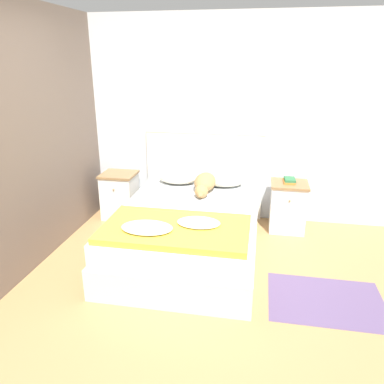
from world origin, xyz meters
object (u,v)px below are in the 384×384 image
object	(u,v)px
nightstand_left	(120,195)
dog	(205,183)
book_stack	(289,180)
pillow_left	(178,177)
nightstand_right	(288,206)
bed	(188,231)
pillow_right	(224,180)

from	to	relation	value
nightstand_left	dog	bearing A→B (deg)	-12.33
dog	book_stack	world-z (taller)	dog
pillow_left	nightstand_right	bearing A→B (deg)	0.02
nightstand_right	nightstand_left	bearing A→B (deg)	180.00
bed	book_stack	xyz separation A→B (m)	(1.08, 0.82, 0.37)
bed	pillow_right	xyz separation A→B (m)	(0.29, 0.80, 0.34)
bed	nightstand_left	size ratio (longest dim) A/B	3.44
pillow_right	nightstand_right	bearing A→B (deg)	0.04
bed	pillow_right	size ratio (longest dim) A/B	4.23
book_stack	dog	bearing A→B (deg)	-164.46
dog	pillow_left	bearing A→B (deg)	145.67
bed	pillow_right	bearing A→B (deg)	70.42
nightstand_right	pillow_right	world-z (taller)	pillow_right
bed	dog	distance (m)	0.66
bed	book_stack	size ratio (longest dim) A/B	10.16
pillow_left	pillow_right	distance (m)	0.57
bed	nightstand_right	size ratio (longest dim) A/B	3.44
dog	book_stack	distance (m)	1.03
pillow_left	book_stack	bearing A→B (deg)	0.81
nightstand_left	book_stack	xyz separation A→B (m)	(2.17, 0.02, 0.33)
nightstand_left	pillow_left	bearing A→B (deg)	-0.04
nightstand_right	bed	bearing A→B (deg)	-143.44
nightstand_left	dog	world-z (taller)	dog
nightstand_left	pillow_left	size ratio (longest dim) A/B	1.23
pillow_left	dog	size ratio (longest dim) A/B	0.73
nightstand_left	nightstand_right	distance (m)	2.17
pillow_left	pillow_right	world-z (taller)	same
bed	pillow_right	world-z (taller)	pillow_right
pillow_left	pillow_right	xyz separation A→B (m)	(0.57, 0.00, 0.00)
bed	nightstand_right	bearing A→B (deg)	36.56
pillow_left	nightstand_left	bearing A→B (deg)	179.96
nightstand_left	nightstand_right	world-z (taller)	same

